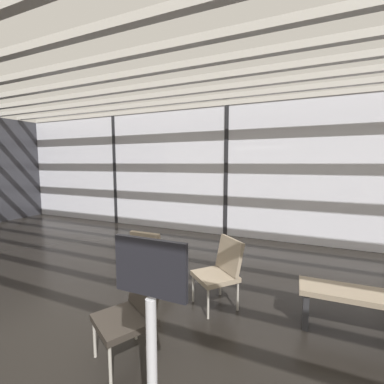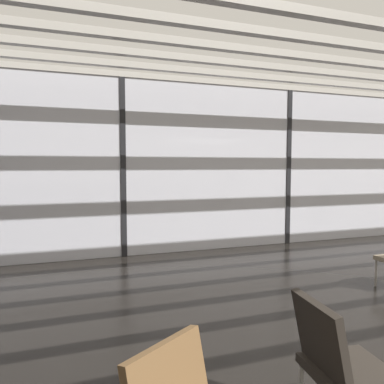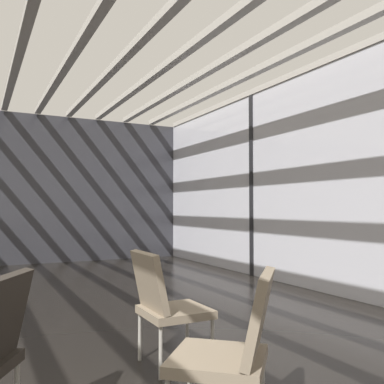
{
  "view_description": "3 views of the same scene",
  "coord_description": "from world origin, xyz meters",
  "px_view_note": "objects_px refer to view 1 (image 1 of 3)",
  "views": [
    {
      "loc": [
        1.8,
        -1.09,
        1.84
      ],
      "look_at": [
        -1.4,
        6.23,
        0.95
      ],
      "focal_mm": 24.06,
      "sensor_mm": 36.0,
      "label": 1
    },
    {
      "loc": [
        -4.47,
        -1.46,
        1.67
      ],
      "look_at": [
        -1.7,
        6.55,
        1.05
      ],
      "focal_mm": 33.9,
      "sensor_mm": 36.0,
      "label": 2
    },
    {
      "loc": [
        2.74,
        0.77,
        1.2
      ],
      "look_at": [
        -0.36,
        2.35,
        1.33
      ],
      "focal_mm": 39.42,
      "sensor_mm": 36.0,
      "label": 3
    }
  ],
  "objects_px": {
    "parked_airplane": "(280,159)",
    "waiting_bench": "(376,304)",
    "lounge_chair_4": "(133,307)",
    "lounge_chair_6": "(151,254)",
    "lounge_chair_0": "(221,268)",
    "info_sign": "(152,369)"
  },
  "relations": [
    {
      "from": "lounge_chair_6",
      "to": "lounge_chair_4",
      "type": "bearing_deg",
      "value": 115.12
    },
    {
      "from": "lounge_chair_4",
      "to": "waiting_bench",
      "type": "bearing_deg",
      "value": 59.14
    },
    {
      "from": "lounge_chair_6",
      "to": "waiting_bench",
      "type": "xyz_separation_m",
      "value": [
        2.79,
        -0.03,
        -0.13
      ]
    },
    {
      "from": "info_sign",
      "to": "waiting_bench",
      "type": "bearing_deg",
      "value": 52.98
    },
    {
      "from": "lounge_chair_4",
      "to": "lounge_chair_6",
      "type": "xyz_separation_m",
      "value": [
        -0.61,
        1.29,
        0.0
      ]
    },
    {
      "from": "lounge_chair_0",
      "to": "lounge_chair_6",
      "type": "relative_size",
      "value": 1.0
    },
    {
      "from": "lounge_chair_4",
      "to": "lounge_chair_6",
      "type": "distance_m",
      "value": 1.42
    },
    {
      "from": "lounge_chair_6",
      "to": "waiting_bench",
      "type": "relative_size",
      "value": 0.58
    },
    {
      "from": "parked_airplane",
      "to": "lounge_chair_4",
      "type": "height_order",
      "value": "parked_airplane"
    },
    {
      "from": "lounge_chair_4",
      "to": "waiting_bench",
      "type": "xyz_separation_m",
      "value": [
        2.18,
        1.25,
        -0.13
      ]
    },
    {
      "from": "lounge_chair_4",
      "to": "info_sign",
      "type": "height_order",
      "value": "info_sign"
    },
    {
      "from": "lounge_chair_6",
      "to": "waiting_bench",
      "type": "height_order",
      "value": "lounge_chair_6"
    },
    {
      "from": "parked_airplane",
      "to": "waiting_bench",
      "type": "bearing_deg",
      "value": -77.85
    },
    {
      "from": "lounge_chair_0",
      "to": "info_sign",
      "type": "height_order",
      "value": "info_sign"
    },
    {
      "from": "waiting_bench",
      "to": "lounge_chair_6",
      "type": "bearing_deg",
      "value": -2.21
    },
    {
      "from": "waiting_bench",
      "to": "info_sign",
      "type": "relative_size",
      "value": 1.05
    },
    {
      "from": "lounge_chair_0",
      "to": "info_sign",
      "type": "xyz_separation_m",
      "value": [
        0.19,
        -1.94,
        0.18
      ]
    },
    {
      "from": "parked_airplane",
      "to": "lounge_chair_0",
      "type": "relative_size",
      "value": 12.6
    },
    {
      "from": "lounge_chair_6",
      "to": "waiting_bench",
      "type": "distance_m",
      "value": 2.79
    },
    {
      "from": "info_sign",
      "to": "lounge_chair_6",
      "type": "bearing_deg",
      "value": 122.63
    },
    {
      "from": "lounge_chair_0",
      "to": "info_sign",
      "type": "bearing_deg",
      "value": -42.77
    },
    {
      "from": "lounge_chair_4",
      "to": "lounge_chair_0",
      "type": "bearing_deg",
      "value": 97.1
    }
  ]
}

